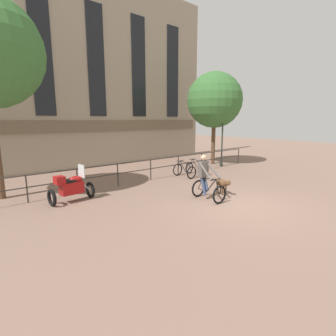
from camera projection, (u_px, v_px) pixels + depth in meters
ground_plane at (239, 205)px, 9.32m from camera, size 60.00×60.00×0.00m
canal_railing at (151, 166)px, 13.07m from camera, size 15.05×0.05×1.05m
building_facade at (94, 72)px, 16.44m from camera, size 18.00×0.72×11.88m
cyclist_with_bike at (206, 180)px, 9.89m from camera, size 0.75×1.21×1.70m
dog at (223, 183)px, 10.63m from camera, size 0.41×0.96×0.65m
parked_motorcycle at (71, 187)px, 9.62m from camera, size 1.65×0.76×1.35m
parked_bicycle_near_lamp at (184, 171)px, 13.75m from camera, size 0.67×1.11×0.86m
parked_bicycle_mid_left at (197, 168)px, 14.36m from camera, size 0.79×1.18×0.86m
street_lamp at (222, 130)px, 16.67m from camera, size 0.28×0.28×4.12m
tree_canalside_right at (215, 100)px, 17.21m from camera, size 3.62×3.62×6.06m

